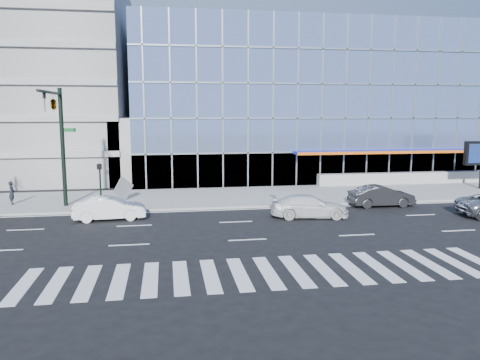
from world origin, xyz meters
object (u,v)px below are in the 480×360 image
at_px(ped_signal_post, 100,178).
at_px(white_sedan, 110,208).
at_px(tilted_panel, 124,188).
at_px(white_suv, 309,206).
at_px(traffic_signal, 56,118).
at_px(dark_sedan, 381,196).
at_px(pedestrian, 12,193).

bearing_deg(ped_signal_post, white_sedan, -73.57).
bearing_deg(white_sedan, tilted_panel, -8.36).
height_order(white_suv, tilted_panel, tilted_panel).
bearing_deg(white_suv, tilted_panel, 68.24).
bearing_deg(ped_signal_post, tilted_panel, 59.81).
bearing_deg(white_sedan, traffic_signal, 46.74).
relative_size(traffic_signal, ped_signal_post, 2.67).
xyz_separation_m(ped_signal_post, white_sedan, (0.93, -3.14, -1.43)).
distance_m(white_suv, dark_sedan, 6.49).
xyz_separation_m(ped_signal_post, dark_sedan, (19.24, -1.94, -1.40)).
distance_m(dark_sedan, pedestrian, 25.84).
height_order(traffic_signal, tilted_panel, traffic_signal).
distance_m(traffic_signal, white_sedan, 7.01).
xyz_separation_m(ped_signal_post, white_suv, (13.24, -4.42, -1.44)).
height_order(ped_signal_post, dark_sedan, ped_signal_post).
distance_m(dark_sedan, tilted_panel, 18.42).
distance_m(traffic_signal, white_suv, 17.14).
height_order(traffic_signal, white_suv, traffic_signal).
distance_m(white_sedan, pedestrian, 8.91).
relative_size(white_suv, tilted_panel, 3.73).
distance_m(ped_signal_post, tilted_panel, 2.82).
xyz_separation_m(traffic_signal, pedestrian, (-3.78, 2.46, -5.20)).
bearing_deg(traffic_signal, dark_sedan, -4.13).
distance_m(ped_signal_post, dark_sedan, 19.39).
relative_size(traffic_signal, white_suv, 1.65).
bearing_deg(tilted_panel, white_sedan, -137.19).
xyz_separation_m(white_suv, pedestrian, (-19.52, 6.50, 0.26)).
xyz_separation_m(traffic_signal, white_suv, (15.74, -4.04, -5.46)).
relative_size(pedestrian, tilted_panel, 1.25).
relative_size(white_sedan, tilted_panel, 3.33).
bearing_deg(traffic_signal, white_sedan, -38.96).
xyz_separation_m(white_suv, dark_sedan, (6.00, 2.47, 0.03)).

